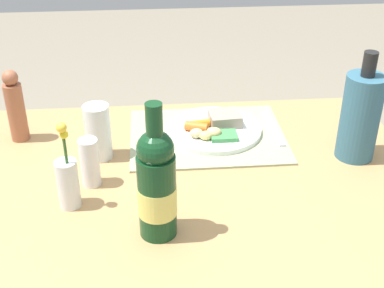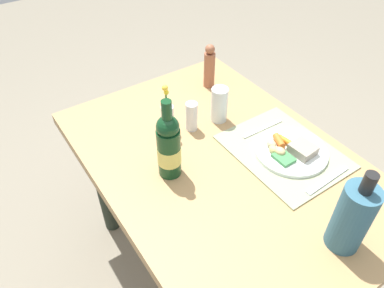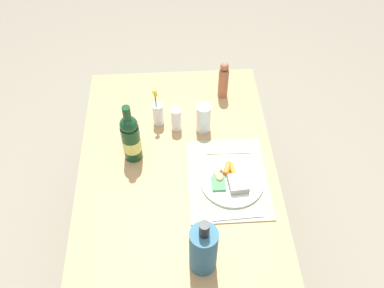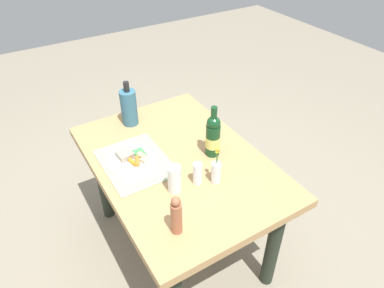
{
  "view_description": "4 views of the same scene",
  "coord_description": "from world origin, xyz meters",
  "px_view_note": "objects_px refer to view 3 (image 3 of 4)",
  "views": [
    {
      "loc": [
        0.06,
        1.05,
        1.43
      ],
      "look_at": [
        -0.04,
        -0.02,
        0.81
      ],
      "focal_mm": 49.57,
      "sensor_mm": 36.0,
      "label": 1
    },
    {
      "loc": [
        -0.71,
        0.61,
        1.64
      ],
      "look_at": [
        0.06,
        0.09,
        0.79
      ],
      "focal_mm": 34.34,
      "sensor_mm": 36.0,
      "label": 2
    },
    {
      "loc": [
        -1.07,
        -0.0,
        2.12
      ],
      "look_at": [
        0.03,
        -0.07,
        0.81
      ],
      "focal_mm": 38.4,
      "sensor_mm": 36.0,
      "label": 3
    },
    {
      "loc": [
        1.28,
        -0.69,
        1.92
      ],
      "look_at": [
        -0.01,
        0.09,
        0.78
      ],
      "focal_mm": 32.77,
      "sensor_mm": 36.0,
      "label": 4
    }
  ],
  "objects_px": {
    "flower_vase": "(157,113)",
    "cooler_bottle": "(202,249)",
    "knife": "(228,152)",
    "pepper_mill": "(223,80)",
    "wine_bottle": "(130,138)",
    "dining_table": "(177,179)",
    "water_tumbler": "(203,120)",
    "fork": "(237,217)",
    "salt_shaker": "(176,119)",
    "dinner_plate": "(231,180)"
  },
  "relations": [
    {
      "from": "dining_table",
      "to": "flower_vase",
      "type": "height_order",
      "value": "flower_vase"
    },
    {
      "from": "flower_vase",
      "to": "pepper_mill",
      "type": "bearing_deg",
      "value": -61.92
    },
    {
      "from": "pepper_mill",
      "to": "dining_table",
      "type": "bearing_deg",
      "value": 149.84
    },
    {
      "from": "flower_vase",
      "to": "dining_table",
      "type": "bearing_deg",
      "value": -162.48
    },
    {
      "from": "salt_shaker",
      "to": "flower_vase",
      "type": "xyz_separation_m",
      "value": [
        0.04,
        0.08,
        0.01
      ]
    },
    {
      "from": "cooler_bottle",
      "to": "salt_shaker",
      "type": "bearing_deg",
      "value": 6.05
    },
    {
      "from": "wine_bottle",
      "to": "flower_vase",
      "type": "distance_m",
      "value": 0.23
    },
    {
      "from": "flower_vase",
      "to": "knife",
      "type": "bearing_deg",
      "value": -123.83
    },
    {
      "from": "fork",
      "to": "flower_vase",
      "type": "height_order",
      "value": "flower_vase"
    },
    {
      "from": "dining_table",
      "to": "cooler_bottle",
      "type": "xyz_separation_m",
      "value": [
        -0.46,
        -0.08,
        0.23
      ]
    },
    {
      "from": "flower_vase",
      "to": "cooler_bottle",
      "type": "xyz_separation_m",
      "value": [
        -0.7,
        -0.15,
        0.05
      ]
    },
    {
      "from": "flower_vase",
      "to": "pepper_mill",
      "type": "distance_m",
      "value": 0.36
    },
    {
      "from": "dinner_plate",
      "to": "fork",
      "type": "height_order",
      "value": "dinner_plate"
    },
    {
      "from": "fork",
      "to": "wine_bottle",
      "type": "bearing_deg",
      "value": 48.72
    },
    {
      "from": "dinner_plate",
      "to": "pepper_mill",
      "type": "distance_m",
      "value": 0.53
    },
    {
      "from": "fork",
      "to": "knife",
      "type": "distance_m",
      "value": 0.32
    },
    {
      "from": "salt_shaker",
      "to": "cooler_bottle",
      "type": "bearing_deg",
      "value": -173.95
    },
    {
      "from": "dining_table",
      "to": "pepper_mill",
      "type": "xyz_separation_m",
      "value": [
        0.41,
        -0.24,
        0.21
      ]
    },
    {
      "from": "pepper_mill",
      "to": "cooler_bottle",
      "type": "bearing_deg",
      "value": 169.3
    },
    {
      "from": "dinner_plate",
      "to": "flower_vase",
      "type": "distance_m",
      "value": 0.47
    },
    {
      "from": "knife",
      "to": "flower_vase",
      "type": "bearing_deg",
      "value": 57.4
    },
    {
      "from": "dining_table",
      "to": "dinner_plate",
      "type": "bearing_deg",
      "value": -117.66
    },
    {
      "from": "pepper_mill",
      "to": "cooler_bottle",
      "type": "relative_size",
      "value": 0.71
    },
    {
      "from": "wine_bottle",
      "to": "pepper_mill",
      "type": "xyz_separation_m",
      "value": [
        0.36,
        -0.43,
        -0.02
      ]
    },
    {
      "from": "dining_table",
      "to": "pepper_mill",
      "type": "height_order",
      "value": "pepper_mill"
    },
    {
      "from": "knife",
      "to": "water_tumbler",
      "type": "bearing_deg",
      "value": 34.54
    },
    {
      "from": "salt_shaker",
      "to": "fork",
      "type": "bearing_deg",
      "value": -155.58
    },
    {
      "from": "wine_bottle",
      "to": "cooler_bottle",
      "type": "distance_m",
      "value": 0.57
    },
    {
      "from": "dining_table",
      "to": "salt_shaker",
      "type": "height_order",
      "value": "salt_shaker"
    },
    {
      "from": "flower_vase",
      "to": "cooler_bottle",
      "type": "height_order",
      "value": "cooler_bottle"
    },
    {
      "from": "salt_shaker",
      "to": "dining_table",
      "type": "bearing_deg",
      "value": 178.58
    },
    {
      "from": "knife",
      "to": "dining_table",
      "type": "bearing_deg",
      "value": 101.27
    },
    {
      "from": "knife",
      "to": "wine_bottle",
      "type": "distance_m",
      "value": 0.43
    },
    {
      "from": "pepper_mill",
      "to": "water_tumbler",
      "type": "bearing_deg",
      "value": 152.99
    },
    {
      "from": "knife",
      "to": "cooler_bottle",
      "type": "bearing_deg",
      "value": 164.31
    },
    {
      "from": "wine_bottle",
      "to": "flower_vase",
      "type": "height_order",
      "value": "wine_bottle"
    },
    {
      "from": "dining_table",
      "to": "fork",
      "type": "bearing_deg",
      "value": -141.3
    },
    {
      "from": "dinner_plate",
      "to": "flower_vase",
      "type": "bearing_deg",
      "value": 39.57
    },
    {
      "from": "water_tumbler",
      "to": "pepper_mill",
      "type": "height_order",
      "value": "pepper_mill"
    },
    {
      "from": "wine_bottle",
      "to": "fork",
      "type": "bearing_deg",
      "value": -128.98
    },
    {
      "from": "fork",
      "to": "flower_vase",
      "type": "bearing_deg",
      "value": 27.62
    },
    {
      "from": "wine_bottle",
      "to": "pepper_mill",
      "type": "distance_m",
      "value": 0.56
    },
    {
      "from": "dining_table",
      "to": "dinner_plate",
      "type": "xyz_separation_m",
      "value": [
        -0.12,
        -0.22,
        0.13
      ]
    },
    {
      "from": "wine_bottle",
      "to": "water_tumbler",
      "type": "distance_m",
      "value": 0.35
    },
    {
      "from": "wine_bottle",
      "to": "pepper_mill",
      "type": "bearing_deg",
      "value": -49.72
    },
    {
      "from": "knife",
      "to": "water_tumbler",
      "type": "height_order",
      "value": "water_tumbler"
    },
    {
      "from": "fork",
      "to": "water_tumbler",
      "type": "xyz_separation_m",
      "value": [
        0.47,
        0.1,
        0.05
      ]
    },
    {
      "from": "fork",
      "to": "wine_bottle",
      "type": "relative_size",
      "value": 0.67
    },
    {
      "from": "knife",
      "to": "pepper_mill",
      "type": "height_order",
      "value": "pepper_mill"
    },
    {
      "from": "water_tumbler",
      "to": "cooler_bottle",
      "type": "bearing_deg",
      "value": 175.43
    }
  ]
}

